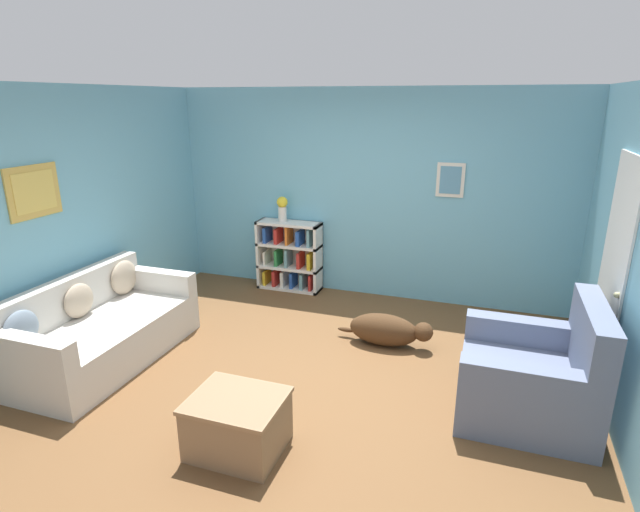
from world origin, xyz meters
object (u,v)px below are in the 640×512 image
at_px(vase, 282,208).
at_px(bookshelf, 290,257).
at_px(coffee_table, 238,422).
at_px(dog, 387,330).
at_px(recliner_chair, 536,377).
at_px(couch, 100,330).

bearing_deg(vase, bookshelf, 10.60).
relative_size(bookshelf, coffee_table, 1.39).
bearing_deg(bookshelf, dog, -37.41).
bearing_deg(coffee_table, recliner_chair, 29.61).
bearing_deg(dog, bookshelf, 142.59).
height_order(coffee_table, dog, coffee_table).
xyz_separation_m(couch, dog, (2.60, 1.18, -0.13)).
height_order(couch, coffee_table, couch).
xyz_separation_m(recliner_chair, coffee_table, (-2.06, -1.17, -0.11)).
relative_size(dog, vase, 3.08).
bearing_deg(dog, couch, -155.60).
xyz_separation_m(dog, vase, (-1.66, 1.18, 0.94)).
bearing_deg(vase, couch, -111.79).
relative_size(couch, coffee_table, 2.79).
distance_m(bookshelf, coffee_table, 3.28).
bearing_deg(recliner_chair, coffee_table, -150.39).
xyz_separation_m(couch, coffee_table, (1.91, -0.77, -0.07)).
bearing_deg(coffee_table, couch, 158.00).
distance_m(couch, bookshelf, 2.60).
height_order(bookshelf, vase, vase).
bearing_deg(couch, bookshelf, 66.54).
height_order(couch, bookshelf, bookshelf).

